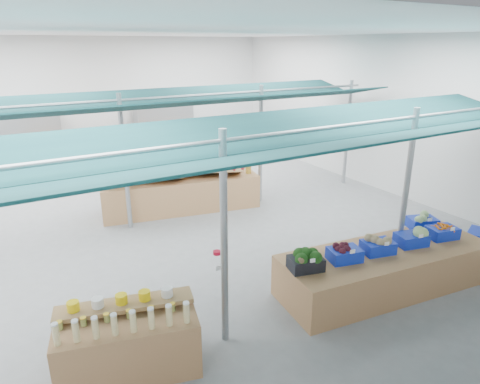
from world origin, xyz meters
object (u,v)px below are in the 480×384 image
at_px(bottle_shelf, 128,342).
at_px(crate_stack, 477,247).
at_px(vendor_left, 120,177).
at_px(vendor_right, 185,167).
at_px(fruit_counter, 182,195).
at_px(veg_counter, 384,269).

xyz_separation_m(bottle_shelf, crate_stack, (6.52, -0.53, -0.10)).
distance_m(bottle_shelf, vendor_left, 6.13).
xyz_separation_m(crate_stack, vendor_right, (-3.15, 6.45, 0.45)).
distance_m(fruit_counter, vendor_right, 1.30).
bearing_deg(bottle_shelf, fruit_counter, 74.25).
height_order(veg_counter, vendor_right, vendor_right).
relative_size(bottle_shelf, fruit_counter, 0.48).
distance_m(veg_counter, fruit_counter, 5.32).
height_order(crate_stack, vendor_right, vendor_right).
relative_size(crate_stack, vendor_right, 0.42).
distance_m(veg_counter, crate_stack, 2.24).
relative_size(crate_stack, vendor_left, 0.42).
xyz_separation_m(bottle_shelf, fruit_counter, (2.77, 4.81, -0.01)).
height_order(fruit_counter, crate_stack, fruit_counter).
xyz_separation_m(crate_stack, vendor_left, (-4.95, 6.45, 0.45)).
height_order(bottle_shelf, fruit_counter, bottle_shelf).
distance_m(crate_stack, vendor_right, 7.19).
height_order(bottle_shelf, vendor_right, vendor_right).
height_order(veg_counter, crate_stack, veg_counter).
relative_size(veg_counter, fruit_counter, 0.96).
bearing_deg(vendor_left, veg_counter, 125.11).
height_order(veg_counter, fruit_counter, fruit_counter).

